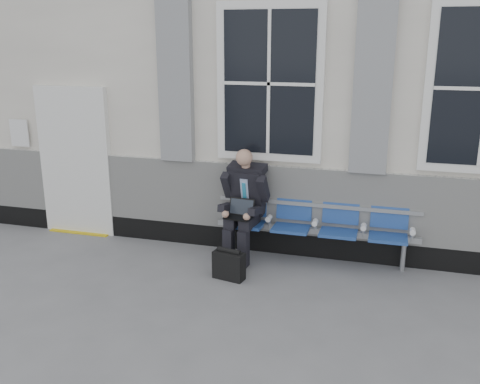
% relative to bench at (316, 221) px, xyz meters
% --- Properties ---
extents(ground, '(70.00, 70.00, 0.00)m').
position_rel_bench_xyz_m(ground, '(1.49, -1.32, -0.55)').
color(ground, slate).
rests_on(ground, ground).
extents(station_building, '(14.40, 4.40, 4.49)m').
position_rel_bench_xyz_m(station_building, '(1.47, 2.15, 1.67)').
color(station_building, silver).
rests_on(station_building, ground).
extents(bench, '(2.60, 0.47, 0.91)m').
position_rel_bench_xyz_m(bench, '(0.00, 0.00, 0.00)').
color(bench, '#9EA0A3').
rests_on(bench, ground).
extents(businessman, '(0.61, 0.82, 1.46)m').
position_rel_bench_xyz_m(businessman, '(-0.91, -0.14, 0.23)').
color(businessman, black).
rests_on(businessman, ground).
extents(briefcase, '(0.40, 0.23, 0.39)m').
position_rel_bench_xyz_m(briefcase, '(-0.92, -0.82, -0.37)').
color(briefcase, black).
rests_on(briefcase, ground).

